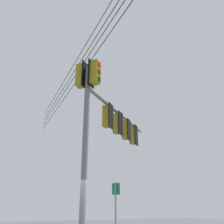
{
  "coord_description": "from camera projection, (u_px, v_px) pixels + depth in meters",
  "views": [
    {
      "loc": [
        -7.23,
        2.64,
        1.7
      ],
      "look_at": [
        1.66,
        -1.43,
        5.52
      ],
      "focal_mm": 39.36,
      "sensor_mm": 36.0,
      "label": 1
    }
  ],
  "objects": [
    {
      "name": "signal_mast_assembly",
      "position": [
        108.0,
        121.0,
        9.9
      ],
      "size": [
        4.39,
        4.95,
        6.77
      ],
      "color": "slate",
      "rests_on": "ground"
    },
    {
      "name": "route_sign_primary",
      "position": [
        116.0,
        208.0,
        9.66
      ],
      "size": [
        0.3,
        0.23,
        2.68
      ],
      "color": "slate",
      "rests_on": "ground"
    },
    {
      "name": "overhead_wire_span",
      "position": [
        82.0,
        61.0,
        10.03
      ],
      "size": [
        17.78,
        0.05,
        1.53
      ],
      "color": "black"
    }
  ]
}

